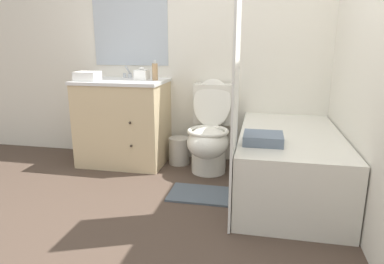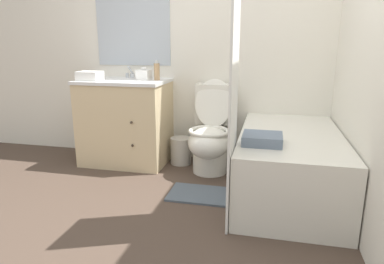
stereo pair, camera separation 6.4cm
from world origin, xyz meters
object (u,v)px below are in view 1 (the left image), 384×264
(vanity_cabinet, at_px, (124,121))
(sink_faucet, at_px, (129,74))
(bath_towel_folded, at_px, (263,138))
(bath_mat, at_px, (204,194))
(bathtub, at_px, (288,163))
(wastebasket, at_px, (179,151))
(toilet, at_px, (210,134))
(soap_dispenser, at_px, (155,71))
(tissue_box, at_px, (142,75))
(hand_towel_folded, at_px, (87,76))

(vanity_cabinet, relative_size, sink_faucet, 5.87)
(bath_towel_folded, distance_m, bath_mat, 0.69)
(sink_faucet, xyz_separation_m, bathtub, (1.55, -0.63, -0.61))
(wastebasket, bearing_deg, vanity_cabinet, -173.31)
(bathtub, height_order, bath_mat, bathtub)
(toilet, xyz_separation_m, soap_dispenser, (-0.54, 0.09, 0.56))
(bath_towel_folded, bearing_deg, wastebasket, 133.85)
(bath_towel_folded, bearing_deg, sink_faucet, 144.17)
(bathtub, distance_m, tissue_box, 1.56)
(sink_faucet, distance_m, soap_dispenser, 0.37)
(bathtub, xyz_separation_m, tissue_box, (-1.35, 0.46, 0.62))
(soap_dispenser, height_order, bath_mat, soap_dispenser)
(sink_faucet, bearing_deg, bathtub, -22.00)
(bathtub, height_order, bath_towel_folded, bath_towel_folded)
(bathtub, relative_size, soap_dispenser, 7.64)
(hand_towel_folded, distance_m, bath_mat, 1.54)
(toilet, relative_size, bathtub, 0.60)
(tissue_box, bearing_deg, bath_towel_folded, -34.90)
(toilet, relative_size, hand_towel_folded, 4.04)
(vanity_cabinet, height_order, soap_dispenser, soap_dispenser)
(toilet, height_order, bath_mat, toilet)
(wastebasket, xyz_separation_m, soap_dispenser, (-0.22, -0.03, 0.78))
(tissue_box, bearing_deg, bath_mat, -42.27)
(vanity_cabinet, distance_m, sink_faucet, 0.48)
(hand_towel_folded, bearing_deg, toilet, 4.44)
(toilet, xyz_separation_m, bathtub, (0.68, -0.37, -0.10))
(bathtub, relative_size, wastebasket, 5.38)
(vanity_cabinet, distance_m, bath_towel_folded, 1.55)
(bathtub, distance_m, soap_dispenser, 1.46)
(sink_faucet, relative_size, tissue_box, 0.99)
(wastebasket, height_order, bath_towel_folded, bath_towel_folded)
(vanity_cabinet, height_order, sink_faucet, sink_faucet)
(soap_dispenser, xyz_separation_m, bath_towel_folded, (1.02, -0.80, -0.38))
(bathtub, bearing_deg, wastebasket, 154.08)
(soap_dispenser, relative_size, bath_mat, 0.33)
(vanity_cabinet, distance_m, hand_towel_folded, 0.54)
(hand_towel_folded, distance_m, bath_towel_folded, 1.76)
(toilet, height_order, bathtub, toilet)
(hand_towel_folded, bearing_deg, tissue_box, 20.62)
(vanity_cabinet, relative_size, bathtub, 0.59)
(tissue_box, distance_m, bath_towel_folded, 1.44)
(toilet, bearing_deg, sink_faucet, 163.37)
(wastebasket, bearing_deg, toilet, -20.68)
(bath_mat, bearing_deg, bath_towel_folded, -18.96)
(hand_towel_folded, bearing_deg, soap_dispenser, 16.43)
(hand_towel_folded, bearing_deg, bathtub, -8.72)
(sink_faucet, xyz_separation_m, soap_dispenser, (0.32, -0.17, 0.05))
(vanity_cabinet, height_order, bath_towel_folded, vanity_cabinet)
(vanity_cabinet, relative_size, tissue_box, 5.84)
(tissue_box, relative_size, bath_towel_folded, 0.54)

